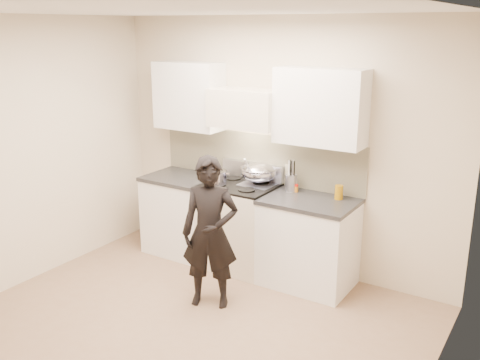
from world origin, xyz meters
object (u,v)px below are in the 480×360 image
object	(u,v)px
wok	(259,172)
person	(210,233)
counter_right	(308,242)
utensil_crock	(291,182)
stove	(240,225)

from	to	relation	value
wok	person	distance (m)	1.08
counter_right	person	size ratio (longest dim) A/B	0.63
counter_right	utensil_crock	xyz separation A→B (m)	(-0.29, 0.16, 0.56)
counter_right	person	bearing A→B (deg)	-124.75
wok	utensil_crock	world-z (taller)	wok
person	counter_right	bearing A→B (deg)	31.16
stove	person	world-z (taller)	person
stove	wok	world-z (taller)	wok
counter_right	wok	bearing A→B (deg)	167.95
counter_right	person	world-z (taller)	person
stove	wok	bearing A→B (deg)	43.29
stove	person	bearing A→B (deg)	-75.70
wok	stove	bearing A→B (deg)	-136.71
utensil_crock	wok	bearing A→B (deg)	-178.21
utensil_crock	person	distance (m)	1.12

